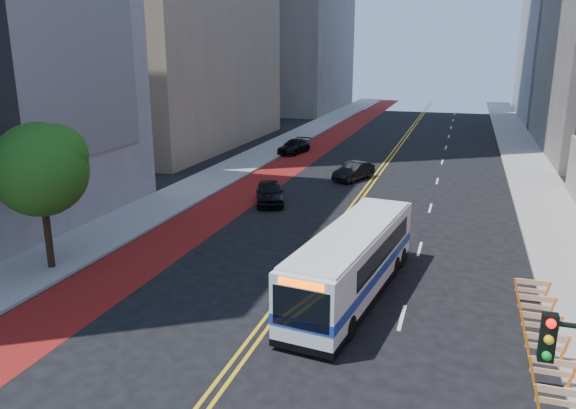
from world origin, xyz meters
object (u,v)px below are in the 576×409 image
(transit_bus, at_px, (353,261))
(car_b, at_px, (354,171))
(car_a, at_px, (269,192))
(street_tree, at_px, (41,166))
(car_c, at_px, (294,146))

(transit_bus, xyz_separation_m, car_b, (-4.09, 21.13, -0.84))
(transit_bus, relative_size, car_a, 2.49)
(street_tree, distance_m, transit_bus, 14.31)
(street_tree, bearing_deg, car_c, 86.54)
(street_tree, height_order, car_a, street_tree)
(car_b, height_order, car_c, car_b)
(car_a, distance_m, car_c, 18.56)
(transit_bus, height_order, car_c, transit_bus)
(transit_bus, bearing_deg, car_c, 118.35)
(street_tree, xyz_separation_m, transit_bus, (13.83, 1.38, -3.39))
(street_tree, xyz_separation_m, car_c, (1.94, 32.14, -4.24))
(car_c, bearing_deg, car_b, -41.10)
(transit_bus, distance_m, car_a, 14.98)
(transit_bus, xyz_separation_m, car_c, (-11.89, 30.76, -0.86))
(street_tree, distance_m, car_b, 24.89)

